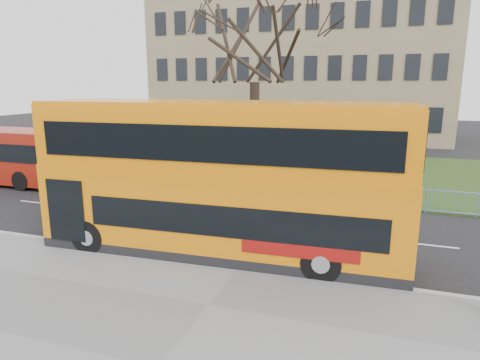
# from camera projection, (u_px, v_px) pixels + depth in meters

# --- Properties ---
(ground) EXTENTS (120.00, 120.00, 0.00)m
(ground) POSITION_uv_depth(u_px,v_px,m) (254.00, 251.00, 14.85)
(ground) COLOR black
(ground) RESTS_ON ground
(kerb) EXTENTS (80.00, 0.20, 0.14)m
(kerb) POSITION_uv_depth(u_px,v_px,m) (240.00, 267.00, 13.40)
(kerb) COLOR #98989A
(kerb) RESTS_ON ground
(grass_verge) EXTENTS (80.00, 15.40, 0.08)m
(grass_verge) POSITION_uv_depth(u_px,v_px,m) (316.00, 171.00, 28.06)
(grass_verge) COLOR #1F3413
(grass_verge) RESTS_ON ground
(guard_railing) EXTENTS (40.00, 0.12, 1.10)m
(guard_railing) POSITION_uv_depth(u_px,v_px,m) (293.00, 191.00, 20.83)
(guard_railing) COLOR #75A1D0
(guard_railing) RESTS_ON ground
(bare_tree) EXTENTS (9.41, 9.41, 13.45)m
(bare_tree) POSITION_uv_depth(u_px,v_px,m) (255.00, 62.00, 23.50)
(bare_tree) COLOR black
(bare_tree) RESTS_ON grass_verge
(civic_building) EXTENTS (30.00, 15.00, 14.00)m
(civic_building) POSITION_uv_depth(u_px,v_px,m) (302.00, 70.00, 47.19)
(civic_building) COLOR #856D54
(civic_building) RESTS_ON ground
(yellow_bus) EXTENTS (12.17, 3.39, 5.05)m
(yellow_bus) POSITION_uv_depth(u_px,v_px,m) (220.00, 176.00, 14.09)
(yellow_bus) COLOR orange
(yellow_bus) RESTS_ON ground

